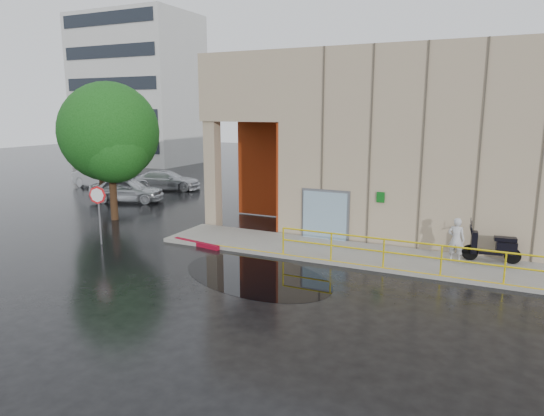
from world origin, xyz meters
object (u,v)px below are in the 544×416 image
at_px(scooter, 493,238).
at_px(tree_near, 110,136).
at_px(car_c, 166,180).
at_px(car_a, 127,190).
at_px(stop_sign, 98,202).
at_px(tree_far, 99,139).
at_px(red_curb, 196,244).
at_px(car_b, 100,178).
at_px(person, 456,240).

distance_m(scooter, tree_near, 17.78).
distance_m(car_c, tree_near, 10.24).
distance_m(car_a, car_c, 4.74).
relative_size(scooter, car_a, 0.45).
height_order(stop_sign, tree_far, tree_far).
bearing_deg(red_curb, car_b, 146.52).
relative_size(person, car_c, 0.34).
bearing_deg(stop_sign, car_b, 142.35).
distance_m(red_curb, car_a, 11.37).
distance_m(red_curb, tree_far, 12.44).
distance_m(stop_sign, car_a, 9.80).
relative_size(scooter, car_c, 0.42).
xyz_separation_m(scooter, stop_sign, (-14.83, -3.81, 0.78)).
bearing_deg(stop_sign, car_a, 133.06).
xyz_separation_m(scooter, car_c, (-21.06, 8.85, -0.33)).
xyz_separation_m(tree_near, tree_far, (-4.07, 3.37, -0.42)).
relative_size(red_curb, car_b, 0.54).
height_order(stop_sign, car_a, stop_sign).
bearing_deg(tree_far, tree_near, -39.65).
height_order(scooter, car_a, scooter).
height_order(tree_near, tree_far, tree_near).
relative_size(person, red_curb, 0.67).
bearing_deg(person, car_c, -20.69).
bearing_deg(tree_near, red_curb, -19.27).
bearing_deg(car_c, tree_near, -178.06).
bearing_deg(tree_near, car_b, 138.14).
xyz_separation_m(scooter, red_curb, (-11.10, -2.29, -0.93)).
relative_size(person, tree_far, 0.27).
bearing_deg(red_curb, person, 10.37).
bearing_deg(stop_sign, tree_far, 141.24).
relative_size(scooter, tree_near, 0.29).
xyz_separation_m(scooter, car_b, (-25.96, 7.54, -0.29)).
bearing_deg(car_b, red_curb, -114.54).
bearing_deg(tree_near, tree_far, 140.35).
relative_size(person, car_a, 0.37).
bearing_deg(scooter, stop_sign, -172.30).
bearing_deg(person, car_b, -13.48).
bearing_deg(car_b, car_c, -66.07).
bearing_deg(car_a, car_c, -10.87).
distance_m(person, car_b, 26.03).
bearing_deg(car_b, stop_sign, -126.61).
relative_size(scooter, car_b, 0.45).
height_order(car_b, tree_near, tree_near).
height_order(scooter, car_c, scooter).
bearing_deg(car_c, car_a, 167.64).
xyz_separation_m(stop_sign, red_curb, (3.73, 1.52, -1.71)).
xyz_separation_m(person, tree_far, (-20.35, 3.79, 2.88)).
relative_size(person, scooter, 0.80).
bearing_deg(car_b, car_a, -112.56).
bearing_deg(car_a, tree_near, -163.42).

